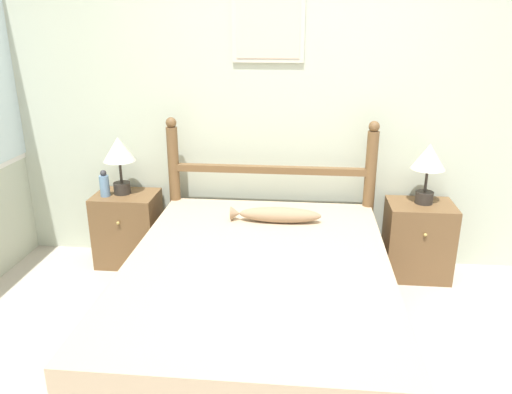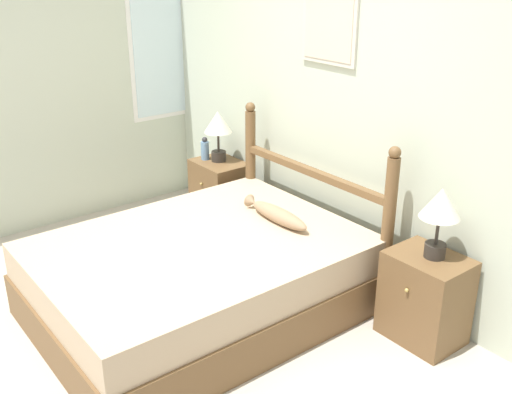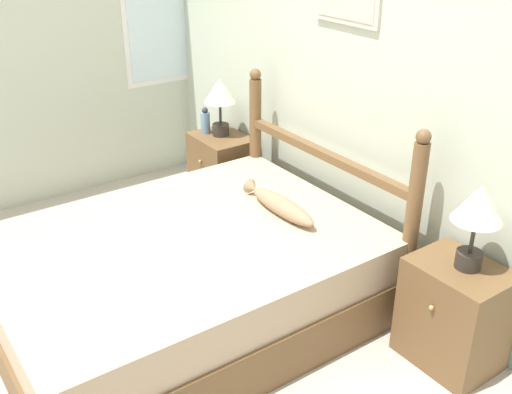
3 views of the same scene
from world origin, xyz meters
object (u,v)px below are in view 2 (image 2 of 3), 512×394
at_px(nightstand_left, 220,192).
at_px(bottle, 205,149).
at_px(nightstand_right, 425,298).
at_px(fish_pillow, 277,214).
at_px(table_lamp_right, 440,209).
at_px(bed, 199,277).
at_px(table_lamp_left, 218,126).

height_order(nightstand_left, bottle, bottle).
distance_m(nightstand_right, fish_pillow, 1.11).
relative_size(table_lamp_right, fish_pillow, 0.71).
bearing_deg(bed, table_lamp_left, 140.02).
relative_size(bed, nightstand_left, 3.62).
height_order(bed, bottle, bottle).
height_order(bed, fish_pillow, fish_pillow).
relative_size(table_lamp_right, bottle, 2.16).
relative_size(bed, table_lamp_left, 4.68).
relative_size(bed, nightstand_right, 3.62).
xyz_separation_m(bed, fish_pillow, (0.07, 0.59, 0.31)).
height_order(nightstand_right, table_lamp_left, table_lamp_left).
height_order(nightstand_right, table_lamp_right, table_lamp_right).
bearing_deg(nightstand_right, table_lamp_right, 52.10).
xyz_separation_m(nightstand_left, bottle, (-0.13, -0.06, 0.37)).
relative_size(nightstand_left, table_lamp_right, 1.29).
distance_m(nightstand_left, fish_pillow, 1.24).
height_order(table_lamp_left, bottle, table_lamp_left).
bearing_deg(bed, bottle, 144.66).
distance_m(table_lamp_left, table_lamp_right, 2.22).
bearing_deg(nightstand_right, bottle, -178.61).
relative_size(nightstand_left, bottle, 2.79).
bearing_deg(bottle, bed, -35.34).
relative_size(nightstand_right, fish_pillow, 0.92).
distance_m(bed, table_lamp_right, 1.57).
xyz_separation_m(table_lamp_right, bottle, (-2.32, -0.07, -0.22)).
xyz_separation_m(bed, nightstand_right, (1.09, 0.92, 0.03)).
relative_size(table_lamp_left, fish_pillow, 0.71).
xyz_separation_m(nightstand_left, fish_pillow, (1.16, -0.33, 0.29)).
height_order(bed, nightstand_left, nightstand_left).
relative_size(bed, fish_pillow, 3.35).
bearing_deg(bed, table_lamp_right, 40.39).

